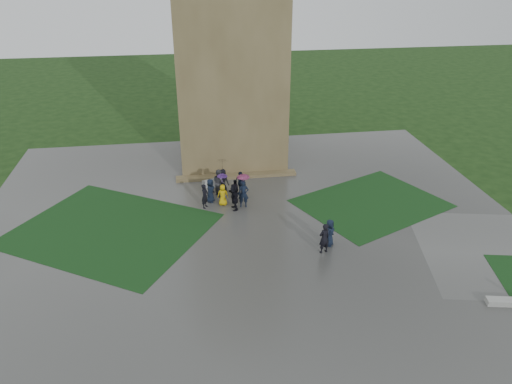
{
  "coord_description": "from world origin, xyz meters",
  "views": [
    {
      "loc": [
        -3.57,
        -23.33,
        15.54
      ],
      "look_at": [
        0.72,
        5.49,
        1.2
      ],
      "focal_mm": 35.0,
      "sensor_mm": 36.0,
      "label": 1
    }
  ],
  "objects": [
    {
      "name": "pedestrian_near",
      "position": [
        3.71,
        -0.32,
        0.93
      ],
      "size": [
        0.77,
        0.63,
        1.82
      ],
      "primitive_type": "imported",
      "rotation": [
        0.0,
        0.0,
        3.47
      ],
      "color": "black",
      "rests_on": "plaza"
    },
    {
      "name": "plaza",
      "position": [
        0.0,
        2.0,
        0.01
      ],
      "size": [
        34.0,
        34.0,
        0.02
      ],
      "primitive_type": "cube",
      "color": "#3B3B38",
      "rests_on": "ground"
    },
    {
      "name": "pedestrian_mid",
      "position": [
        4.22,
        0.36,
        0.84
      ],
      "size": [
        0.91,
        0.97,
        1.64
      ],
      "primitive_type": "imported",
      "rotation": [
        0.0,
        0.0,
        0.97
      ],
      "color": "black",
      "rests_on": "plaza"
    },
    {
      "name": "lawn_inset_left",
      "position": [
        -8.5,
        4.0,
        0.03
      ],
      "size": [
        14.1,
        13.46,
        0.01
      ],
      "primitive_type": "cube",
      "rotation": [
        0.0,
        0.0,
        -0.56
      ],
      "color": "black",
      "rests_on": "plaza"
    },
    {
      "name": "tower_plinth",
      "position": [
        0.0,
        10.6,
        0.13
      ],
      "size": [
        9.0,
        0.8,
        0.22
      ],
      "primitive_type": "cube",
      "color": "brown",
      "rests_on": "plaza"
    },
    {
      "name": "lawn_inset_right",
      "position": [
        8.5,
        5.0,
        0.03
      ],
      "size": [
        11.12,
        10.15,
        0.01
      ],
      "primitive_type": "cube",
      "rotation": [
        0.0,
        0.0,
        0.44
      ],
      "color": "black",
      "rests_on": "plaza"
    },
    {
      "name": "tower",
      "position": [
        0.0,
        15.0,
        9.0
      ],
      "size": [
        8.0,
        8.0,
        18.0
      ],
      "primitive_type": "cube",
      "color": "brown",
      "rests_on": "ground"
    },
    {
      "name": "visitor_cluster",
      "position": [
        -0.98,
        6.8,
        1.06
      ],
      "size": [
        3.39,
        3.96,
        2.49
      ],
      "color": "black",
      "rests_on": "plaza"
    },
    {
      "name": "ground",
      "position": [
        0.0,
        0.0,
        0.0
      ],
      "size": [
        120.0,
        120.0,
        0.0
      ],
      "primitive_type": "plane",
      "color": "black"
    },
    {
      "name": "bench",
      "position": [
        -1.86,
        8.43,
        0.49
      ],
      "size": [
        1.66,
        1.02,
        0.92
      ],
      "rotation": [
        0.0,
        0.0,
        0.36
      ],
      "color": "#A9A9A4",
      "rests_on": "plaza"
    }
  ]
}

